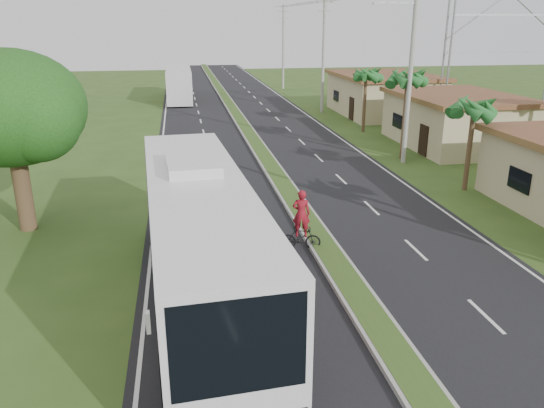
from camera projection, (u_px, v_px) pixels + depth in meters
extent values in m
plane|color=#314C1C|center=(376.00, 327.00, 15.49)|extent=(180.00, 180.00, 0.00)
cube|color=black|center=(266.00, 160.00, 34.12)|extent=(14.00, 160.00, 0.02)
cube|color=gray|center=(266.00, 159.00, 34.09)|extent=(1.20, 160.00, 0.17)
cube|color=#314C1C|center=(266.00, 158.00, 34.06)|extent=(0.95, 160.00, 0.02)
cube|color=silver|center=(160.00, 165.00, 33.04)|extent=(0.12, 160.00, 0.01)
cube|color=silver|center=(365.00, 156.00, 35.21)|extent=(0.12, 160.00, 0.01)
cube|color=tan|center=(455.00, 122.00, 37.70)|extent=(7.00, 10.00, 3.35)
cube|color=#54231D|center=(458.00, 96.00, 37.11)|extent=(7.60, 10.60, 0.32)
cube|color=tan|center=(383.00, 96.00, 50.72)|extent=(8.00, 11.00, 3.50)
cube|color=#54231D|center=(385.00, 75.00, 50.10)|extent=(8.60, 11.60, 0.32)
cylinder|color=#473321|center=(469.00, 147.00, 27.44)|extent=(0.26, 0.26, 4.60)
cylinder|color=#473321|center=(404.00, 117.00, 33.73)|extent=(0.26, 0.26, 5.40)
cylinder|color=#473321|center=(365.00, 102.00, 42.30)|extent=(0.26, 0.26, 4.80)
cylinder|color=#473321|center=(22.00, 184.00, 22.21)|extent=(0.70, 0.70, 4.00)
ellipsoid|color=#1C3D10|center=(10.00, 108.00, 21.17)|extent=(6.00, 6.00, 4.68)
sphere|color=#1C3D10|center=(36.00, 119.00, 20.53)|extent=(3.40, 3.40, 3.40)
cylinder|color=gray|center=(411.00, 65.00, 31.68)|extent=(0.28, 0.28, 12.00)
cube|color=gray|center=(397.00, 3.00, 30.34)|extent=(2.40, 0.10, 0.10)
cylinder|color=gray|center=(323.00, 55.00, 50.47)|extent=(0.28, 0.28, 11.00)
cube|color=gray|center=(325.00, 2.00, 48.94)|extent=(1.60, 0.12, 0.12)
cube|color=gray|center=(325.00, 11.00, 49.20)|extent=(1.20, 0.10, 0.10)
cylinder|color=gray|center=(283.00, 48.00, 69.18)|extent=(0.28, 0.28, 10.50)
cube|color=gray|center=(284.00, 11.00, 67.73)|extent=(1.60, 0.12, 0.12)
cube|color=gray|center=(283.00, 18.00, 67.99)|extent=(1.20, 0.10, 0.10)
cylinder|color=gray|center=(450.00, 53.00, 43.77)|extent=(0.18, 0.18, 12.00)
cylinder|color=gray|center=(444.00, 53.00, 44.70)|extent=(0.18, 0.18, 12.00)
cube|color=gray|center=(502.00, 52.00, 45.04)|extent=(10.00, 0.14, 0.14)
cube|color=gray|center=(507.00, 15.00, 44.06)|extent=(10.00, 0.14, 0.14)
cube|color=silver|center=(200.00, 237.00, 16.04)|extent=(3.70, 13.76, 3.57)
cube|color=black|center=(196.00, 205.00, 16.41)|extent=(3.58, 11.05, 1.43)
cube|color=black|center=(239.00, 346.00, 9.65)|extent=(2.56, 0.30, 2.00)
cube|color=red|center=(206.00, 278.00, 15.02)|extent=(3.26, 6.07, 0.62)
cube|color=orange|center=(200.00, 262.00, 16.68)|extent=(3.10, 3.58, 0.28)
cube|color=silver|center=(192.00, 164.00, 16.66)|extent=(1.76, 2.82, 0.32)
cylinder|color=black|center=(168.00, 378.00, 12.35)|extent=(0.44, 1.20, 1.18)
cylinder|color=black|center=(275.00, 363.00, 12.92)|extent=(0.44, 1.20, 1.18)
cylinder|color=black|center=(157.00, 246.00, 19.65)|extent=(0.44, 1.20, 1.18)
cylinder|color=black|center=(225.00, 240.00, 20.21)|extent=(0.44, 1.20, 1.18)
cube|color=silver|center=(179.00, 84.00, 59.79)|extent=(2.70, 12.19, 3.39)
cube|color=black|center=(179.00, 74.00, 59.95)|extent=(2.74, 9.02, 1.15)
cube|color=orange|center=(179.00, 90.00, 59.01)|extent=(2.72, 5.84, 0.37)
cylinder|color=black|center=(169.00, 102.00, 55.35)|extent=(0.32, 1.02, 1.02)
cylinder|color=black|center=(191.00, 102.00, 55.72)|extent=(0.32, 1.02, 1.02)
cylinder|color=black|center=(170.00, 91.00, 64.24)|extent=(0.32, 1.02, 1.02)
cylinder|color=black|center=(189.00, 91.00, 64.61)|extent=(0.32, 1.02, 1.02)
imported|color=black|center=(301.00, 238.00, 20.65)|extent=(1.62, 0.79, 0.94)
imported|color=maroon|center=(301.00, 214.00, 20.32)|extent=(0.78, 0.60, 1.89)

